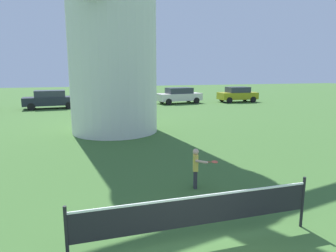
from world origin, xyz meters
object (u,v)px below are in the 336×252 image
(parked_car_black, at_px, (50,99))
(tennis_net, at_px, (199,211))
(parked_car_mustard, at_px, (238,94))
(parked_car_cream, at_px, (179,95))
(parked_car_green, at_px, (116,97))
(player_far, at_px, (196,166))

(parked_car_black, bearing_deg, tennis_net, -78.97)
(tennis_net, distance_m, parked_car_mustard, 26.80)
(tennis_net, relative_size, parked_car_cream, 1.03)
(parked_car_black, height_order, parked_car_green, same)
(player_far, height_order, parked_car_mustard, parked_car_mustard)
(player_far, xyz_separation_m, parked_car_cream, (6.52, 20.83, 0.17))
(tennis_net, distance_m, parked_car_green, 23.17)
(player_far, xyz_separation_m, parked_car_black, (-5.45, 20.20, 0.17))
(player_far, relative_size, parked_car_cream, 0.25)
(parked_car_black, relative_size, parked_car_mustard, 1.13)
(parked_car_black, height_order, parked_car_cream, same)
(tennis_net, xyz_separation_m, parked_car_mustard, (13.80, 22.98, 0.13))
(parked_car_black, bearing_deg, parked_car_green, 3.42)
(parked_car_mustard, bearing_deg, tennis_net, -120.98)
(player_far, height_order, parked_car_black, parked_car_black)
(tennis_net, height_order, parked_car_mustard, parked_car_mustard)
(tennis_net, relative_size, parked_car_black, 1.06)
(parked_car_cream, bearing_deg, player_far, -107.39)
(parked_car_black, distance_m, parked_car_green, 5.68)
(player_far, relative_size, parked_car_mustard, 0.28)
(parked_car_black, height_order, parked_car_mustard, same)
(tennis_net, bearing_deg, player_far, 68.86)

